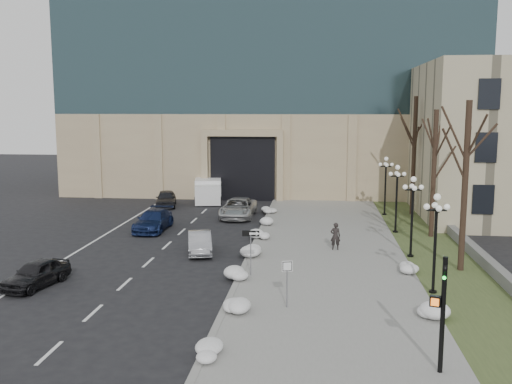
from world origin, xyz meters
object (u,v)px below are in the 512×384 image
car_d (238,208)px  lamppost_c (397,190)px  car_e (166,199)px  traffic_signal (441,317)px  keep_sign (287,274)px  car_a (36,274)px  lamppost_b (412,206)px  box_truck (208,190)px  lamppost_d (386,178)px  lamppost_a (436,230)px  one_way_sign (254,239)px  car_b (200,243)px  pedestrian (335,236)px  car_c (153,220)px

car_d → lamppost_c: 12.70m
car_e → traffic_signal: size_ratio=1.05×
keep_sign → traffic_signal: bearing=-61.7°
car_a → lamppost_b: 20.42m
lamppost_b → lamppost_c: same height
box_truck → lamppost_d: lamppost_d is taller
lamppost_a → lamppost_d: 19.50m
one_way_sign → lamppost_c: bearing=50.9°
lamppost_b → one_way_sign: bearing=-151.0°
traffic_signal → lamppost_a: 8.45m
car_b → box_truck: box_truck is taller
lamppost_b → pedestrian: bearing=165.6°
box_truck → lamppost_a: (15.47, -25.40, 2.04)m
keep_sign → lamppost_d: (6.65, 22.25, 1.48)m
car_a → lamppost_c: size_ratio=0.80×
car_a → car_e: (0.34, 22.74, 0.06)m
car_e → car_b: bearing=-80.3°
lamppost_c → car_e: bearing=154.3°
car_b → box_truck: size_ratio=0.55×
one_way_sign → pedestrian: bearing=51.9°
car_a → lamppost_c: (18.91, 13.81, 2.42)m
pedestrian → box_truck: (-11.19, 17.81, 0.08)m
car_c → one_way_sign: size_ratio=2.00×
car_c → box_truck: size_ratio=0.70×
car_c → lamppost_b: (16.90, -5.79, 2.36)m
keep_sign → lamppost_d: 23.27m
lamppost_b → lamppost_d: size_ratio=1.00×
pedestrian → one_way_sign: 7.34m
pedestrian → lamppost_a: (4.28, -7.60, 2.12)m
lamppost_a → lamppost_d: (0.00, 19.50, 0.00)m
car_d → box_truck: (-3.89, 7.73, 0.28)m
lamppost_b → lamppost_a: bearing=-90.0°
one_way_sign → lamppost_b: size_ratio=0.52×
car_c → traffic_signal: bearing=-52.9°
lamppost_a → car_e: bearing=130.2°
keep_sign → car_a: bearing=155.8°
car_e → lamppost_c: 20.74m
car_d → traffic_signal: 27.88m
one_way_sign → car_b: bearing=127.5°
car_b → car_e: (-6.23, 15.59, 0.07)m
traffic_signal → car_a: bearing=173.8°
car_d → lamppost_d: 11.95m
car_b → car_d: (0.76, 11.32, 0.11)m
car_b → traffic_signal: size_ratio=0.98×
box_truck → lamppost_c: (15.47, -12.40, 2.04)m
car_c → one_way_sign: (8.31, -10.54, 1.31)m
car_c → traffic_signal: 25.76m
car_b → car_a: bearing=-145.8°
lamppost_d → car_b: bearing=-133.2°
pedestrian → traffic_signal: traffic_signal is taller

